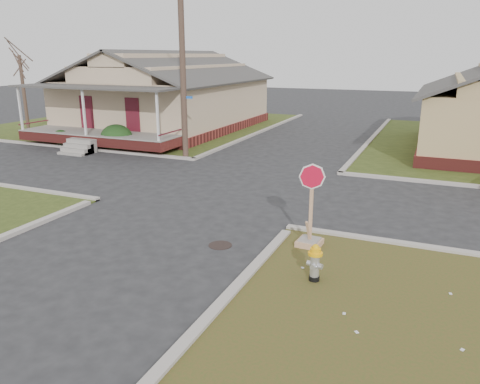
% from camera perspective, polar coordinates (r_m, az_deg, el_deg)
% --- Properties ---
extents(ground, '(120.00, 120.00, 0.00)m').
position_cam_1_polar(ground, '(14.20, -9.60, -4.35)').
color(ground, '#242426').
rests_on(ground, ground).
extents(verge_far_left, '(19.00, 19.00, 0.05)m').
position_cam_1_polar(verge_far_left, '(35.84, -11.74, 8.13)').
color(verge_far_left, '#313F16').
rests_on(verge_far_left, ground).
extents(curbs, '(80.00, 40.00, 0.12)m').
position_cam_1_polar(curbs, '(18.37, -1.22, 0.69)').
color(curbs, '#A9A199').
rests_on(curbs, ground).
extents(manhole, '(0.64, 0.64, 0.01)m').
position_cam_1_polar(manhole, '(12.78, -2.42, -6.50)').
color(manhole, black).
rests_on(manhole, ground).
extents(corner_house, '(10.10, 15.50, 5.30)m').
position_cam_1_polar(corner_house, '(32.85, -8.90, 11.51)').
color(corner_house, maroon).
rests_on(corner_house, ground).
extents(utility_pole, '(1.80, 0.28, 9.00)m').
position_cam_1_polar(utility_pole, '(23.08, -7.01, 15.51)').
color(utility_pole, '#473129').
rests_on(utility_pole, ground).
extents(tree_far_left, '(0.22, 0.22, 4.90)m').
position_cam_1_polar(tree_far_left, '(34.37, -24.84, 10.80)').
color(tree_far_left, '#473129').
rests_on(tree_far_left, verge_far_left).
extents(fire_hydrant, '(0.33, 0.33, 0.88)m').
position_cam_1_polar(fire_hydrant, '(10.73, 9.13, -8.27)').
color(fire_hydrant, black).
rests_on(fire_hydrant, ground).
extents(stop_sign, '(0.64, 0.63, 2.26)m').
position_cam_1_polar(stop_sign, '(12.60, 8.54, -4.41)').
color(stop_sign, tan).
rests_on(stop_sign, ground).
extents(hedge_left, '(1.23, 1.01, 0.94)m').
position_cam_1_polar(hedge_left, '(28.30, -20.97, 6.27)').
color(hedge_left, '#183A15').
rests_on(hedge_left, verge_far_left).
extents(hedge_right, '(1.63, 1.34, 1.25)m').
position_cam_1_polar(hedge_right, '(26.27, -14.80, 6.44)').
color(hedge_right, '#183A15').
rests_on(hedge_right, verge_far_left).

